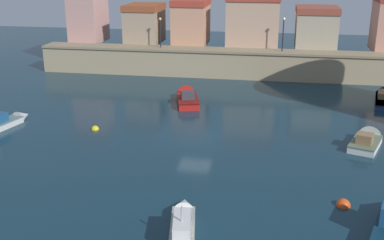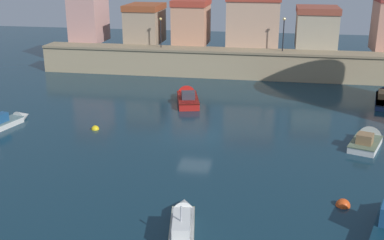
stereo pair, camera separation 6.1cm
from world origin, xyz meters
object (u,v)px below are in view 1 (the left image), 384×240
at_px(moored_boat_4, 367,140).
at_px(moored_boat_6, 182,230).
at_px(moored_boat_3, 187,97).
at_px(moored_boat_5, 384,97).
at_px(mooring_buoy_0, 343,206).
at_px(quay_lamp_0, 160,28).
at_px(mooring_buoy_1, 95,129).
at_px(quay_lamp_1, 283,29).
at_px(moored_boat_2, 6,122).

xyz_separation_m(moored_boat_4, moored_boat_6, (-10.94, -14.49, 0.08)).
xyz_separation_m(moored_boat_3, moored_boat_4, (15.05, -8.77, -0.05)).
relative_size(moored_boat_5, moored_boat_6, 0.93).
height_order(moored_boat_3, mooring_buoy_0, moored_boat_3).
distance_m(quay_lamp_0, moored_boat_6, 35.59).
bearing_deg(moored_boat_3, moored_boat_4, -134.30).
bearing_deg(quay_lamp_0, mooring_buoy_1, -91.85).
relative_size(quay_lamp_1, moored_boat_2, 0.61).
bearing_deg(moored_boat_3, mooring_buoy_1, 133.69).
height_order(quay_lamp_1, moored_boat_2, quay_lamp_1).
bearing_deg(moored_boat_5, mooring_buoy_1, 127.93).
relative_size(quay_lamp_0, mooring_buoy_1, 5.41).
xyz_separation_m(quay_lamp_0, moored_boat_5, (23.69, -7.28, -5.06)).
relative_size(moored_boat_4, mooring_buoy_1, 7.48).
distance_m(moored_boat_5, moored_boat_6, 30.39).
bearing_deg(quay_lamp_0, quay_lamp_1, 0.00).
bearing_deg(mooring_buoy_1, quay_lamp_1, 53.85).
bearing_deg(moored_boat_3, moored_boat_5, -93.53).
xyz_separation_m(quay_lamp_1, mooring_buoy_0, (3.47, -29.34, -5.57)).
xyz_separation_m(moored_boat_5, moored_boat_6, (-14.46, -26.73, 0.08)).
bearing_deg(moored_boat_3, moored_boat_6, 175.95).
relative_size(moored_boat_2, mooring_buoy_0, 7.58).
height_order(quay_lamp_0, moored_boat_2, quay_lamp_0).
height_order(moored_boat_2, moored_boat_6, moored_boat_2).
relative_size(quay_lamp_0, moored_boat_6, 0.46).
relative_size(moored_boat_2, mooring_buoy_1, 9.63).
height_order(quay_lamp_0, mooring_buoy_1, quay_lamp_0).
distance_m(quay_lamp_0, moored_boat_5, 25.29).
bearing_deg(moored_boat_2, moored_boat_4, -74.69).
bearing_deg(moored_boat_3, mooring_buoy_0, -160.74).
distance_m(moored_boat_3, mooring_buoy_0, 22.26).
relative_size(moored_boat_3, moored_boat_6, 0.83).
xyz_separation_m(moored_boat_6, mooring_buoy_1, (-9.87, 14.13, -0.43)).
bearing_deg(quay_lamp_0, moored_boat_2, -111.48).
relative_size(quay_lamp_1, moored_boat_5, 0.54).
bearing_deg(moored_boat_5, moored_boat_6, 162.15).
relative_size(quay_lamp_1, moored_boat_3, 0.61).
bearing_deg(moored_boat_2, quay_lamp_0, -8.04).
bearing_deg(mooring_buoy_1, moored_boat_3, 57.78).
bearing_deg(quay_lamp_0, moored_boat_3, -64.55).
relative_size(quay_lamp_1, mooring_buoy_1, 5.87).
relative_size(moored_boat_5, mooring_buoy_1, 10.85).
distance_m(quay_lamp_1, moored_boat_6, 34.71).
height_order(quay_lamp_1, mooring_buoy_0, quay_lamp_1).
distance_m(moored_boat_4, mooring_buoy_0, 10.23).
distance_m(moored_boat_3, moored_boat_4, 17.42).
height_order(quay_lamp_0, moored_boat_3, quay_lamp_0).
bearing_deg(quay_lamp_1, moored_boat_6, -97.79).
xyz_separation_m(moored_boat_2, mooring_buoy_1, (7.40, 0.56, -0.35)).
bearing_deg(mooring_buoy_0, moored_boat_3, 123.35).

